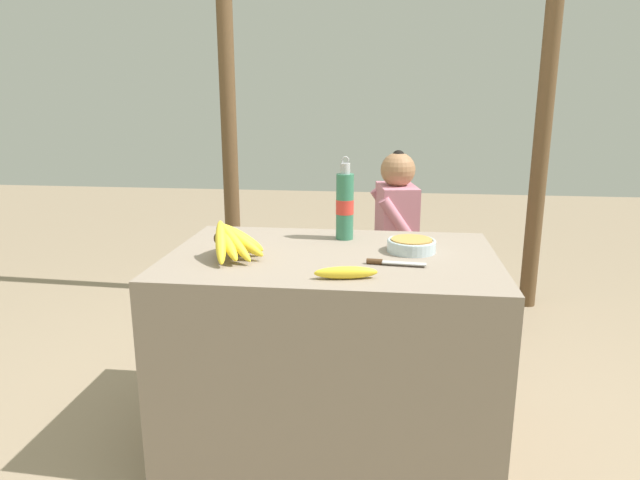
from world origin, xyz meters
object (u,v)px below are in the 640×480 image
object	(u,v)px
serving_bowl	(411,245)
seated_vendor	(388,228)
loose_banana_front	(346,273)
knife	(387,262)
banana_bunch_ripe	(233,239)
water_bottle	(345,205)
banana_bunch_green	(320,246)
support_post_near	(228,95)
wooden_bench	(376,270)
support_post_far	(546,95)

from	to	relation	value
serving_bowl	seated_vendor	world-z (taller)	seated_vendor
loose_banana_front	knife	xyz separation A→B (m)	(0.13, 0.17, -0.01)
banana_bunch_ripe	water_bottle	size ratio (longest dim) A/B	0.95
banana_bunch_green	support_post_near	xyz separation A→B (m)	(-0.64, 0.40, 0.88)
knife	wooden_bench	world-z (taller)	knife
banana_bunch_ripe	wooden_bench	bearing A→B (deg)	69.17
loose_banana_front	wooden_bench	xyz separation A→B (m)	(0.07, 1.51, -0.45)
wooden_bench	banana_bunch_green	distance (m)	0.37
banana_bunch_ripe	loose_banana_front	bearing A→B (deg)	-24.88
serving_bowl	loose_banana_front	bearing A→B (deg)	-121.79
knife	support_post_far	distance (m)	2.06
knife	seated_vendor	xyz separation A→B (m)	(0.00, 1.30, -0.17)
banana_bunch_ripe	banana_bunch_green	world-z (taller)	banana_bunch_ripe
support_post_near	wooden_bench	bearing A→B (deg)	-22.65
water_bottle	knife	world-z (taller)	water_bottle
water_bottle	loose_banana_front	distance (m)	0.54
loose_banana_front	knife	bearing A→B (deg)	52.11
support_post_far	water_bottle	bearing A→B (deg)	-128.38
knife	water_bottle	bearing A→B (deg)	121.64
serving_bowl	loose_banana_front	xyz separation A→B (m)	(-0.22, -0.36, -0.01)
serving_bowl	wooden_bench	world-z (taller)	serving_bowl
knife	seated_vendor	size ratio (longest dim) A/B	0.20
support_post_near	water_bottle	bearing A→B (deg)	-58.06
seated_vendor	support_post_near	size ratio (longest dim) A/B	0.39
knife	support_post_near	xyz separation A→B (m)	(-1.05, 1.75, 0.57)
support_post_far	seated_vendor	bearing A→B (deg)	-153.95
water_bottle	loose_banana_front	xyz separation A→B (m)	(0.05, -0.53, -0.12)
knife	seated_vendor	bearing A→B (deg)	95.02
loose_banana_front	support_post_far	distance (m)	2.26
water_bottle	banana_bunch_green	distance (m)	1.10
seated_vendor	banana_bunch_green	size ratio (longest dim) A/B	3.19
serving_bowl	support_post_far	size ratio (longest dim) A/B	0.07
banana_bunch_ripe	serving_bowl	size ratio (longest dim) A/B	1.76
serving_bowl	water_bottle	bearing A→B (deg)	147.55
loose_banana_front	banana_bunch_green	world-z (taller)	loose_banana_front
water_bottle	knife	xyz separation A→B (m)	(0.18, -0.36, -0.13)
banana_bunch_ripe	knife	size ratio (longest dim) A/B	1.55
banana_bunch_ripe	water_bottle	bearing A→B (deg)	40.86
loose_banana_front	support_post_near	distance (m)	2.20
banana_bunch_ripe	loose_banana_front	distance (m)	0.47
knife	banana_bunch_ripe	bearing A→B (deg)	-177.71
serving_bowl	water_bottle	distance (m)	0.34
banana_bunch_ripe	banana_bunch_green	size ratio (longest dim) A/B	0.99
wooden_bench	support_post_near	bearing A→B (deg)	157.35
banana_bunch_green	support_post_far	world-z (taller)	support_post_far
banana_bunch_ripe	knife	world-z (taller)	banana_bunch_ripe
serving_bowl	support_post_far	world-z (taller)	support_post_far
banana_bunch_ripe	wooden_bench	world-z (taller)	banana_bunch_ripe
seated_vendor	banana_bunch_green	xyz separation A→B (m)	(-0.40, 0.05, -0.13)
serving_bowl	support_post_far	xyz separation A→B (m)	(0.84, 1.56, 0.55)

